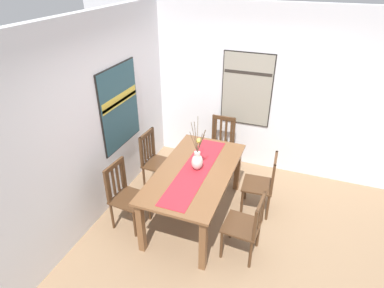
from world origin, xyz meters
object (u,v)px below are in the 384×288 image
chair_1 (221,145)px  chair_4 (155,160)px  chair_3 (125,195)px  chair_2 (246,225)px  chair_0 (262,183)px  painting_on_back_wall (120,107)px  painting_on_side_wall (247,90)px  dining_table (195,177)px  centerpiece_vase (197,160)px

chair_1 → chair_4: 1.16m
chair_3 → chair_2: bearing=-88.9°
chair_0 → painting_on_back_wall: 2.29m
chair_1 → painting_on_side_wall: 1.01m
dining_table → chair_2: (-0.43, -0.80, -0.21)m
dining_table → chair_1: 1.28m
chair_0 → chair_1: 1.17m
painting_on_side_wall → painting_on_back_wall: bearing=131.4°
painting_on_side_wall → chair_2: bearing=-165.8°
dining_table → painting_on_side_wall: bearing=-9.9°
chair_3 → centerpiece_vase: bearing=-58.8°
painting_on_back_wall → painting_on_side_wall: (1.35, -1.53, -0.01)m
painting_on_back_wall → chair_0: bearing=-85.3°
chair_0 → chair_3: chair_3 is taller
dining_table → painting_on_side_wall: size_ratio=1.50×
chair_0 → painting_on_side_wall: bearing=25.2°
dining_table → chair_3: (-0.46, 0.82, -0.18)m
dining_table → chair_0: size_ratio=1.96×
centerpiece_vase → chair_0: 1.02m
chair_1 → chair_2: 1.88m
chair_2 → chair_4: size_ratio=0.92×
centerpiece_vase → painting_on_side_wall: size_ratio=0.60×
painting_on_back_wall → chair_2: bearing=-109.0°
dining_table → centerpiece_vase: (0.04, -0.01, 0.25)m
chair_1 → centerpiece_vase: bearing=-179.2°
chair_3 → painting_on_side_wall: size_ratio=0.78×
dining_table → painting_on_back_wall: size_ratio=1.51×
chair_1 → dining_table: bearing=-179.8°
chair_0 → painting_on_side_wall: 1.59m
centerpiece_vase → chair_2: centerpiece_vase is taller
chair_2 → painting_on_side_wall: 2.31m
dining_table → painting_on_side_wall: painting_on_side_wall is taller
centerpiece_vase → dining_table: bearing=164.5°
chair_4 → painting_on_back_wall: bearing=111.4°
chair_1 → chair_3: chair_1 is taller
centerpiece_vase → chair_4: 1.02m
centerpiece_vase → chair_2: bearing=-120.9°
chair_0 → chair_3: 1.89m
centerpiece_vase → chair_0: bearing=-64.0°
chair_3 → chair_1: bearing=-25.4°
chair_2 → chair_4: 1.85m
chair_0 → painting_on_back_wall: size_ratio=0.77×
chair_0 → chair_3: (-0.91, 1.66, 0.01)m
chair_4 → painting_on_back_wall: painting_on_back_wall is taller
dining_table → chair_2: 0.93m
dining_table → chair_3: bearing=119.3°
chair_2 → painting_on_back_wall: size_ratio=0.73×
chair_0 → painting_on_back_wall: (-0.17, 2.09, 0.92)m
chair_0 → painting_on_side_wall: painting_on_side_wall is taller
chair_4 → chair_1: bearing=-45.1°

